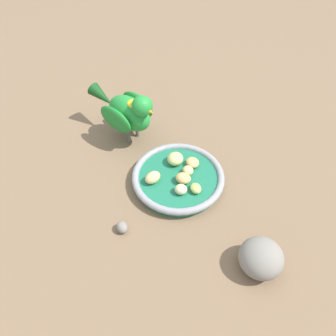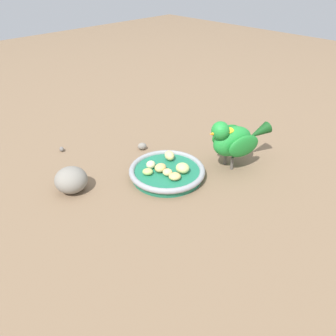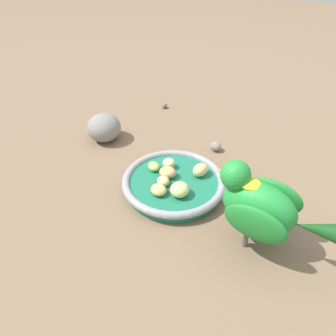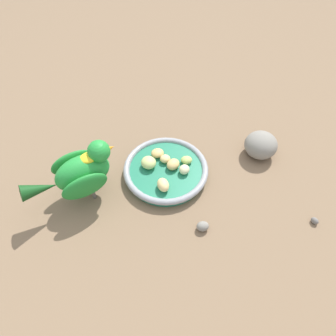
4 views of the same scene
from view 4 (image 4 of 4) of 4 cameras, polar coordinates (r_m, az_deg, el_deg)
The scene contains 13 objects.
ground_plane at distance 0.76m, azimuth -0.06°, elevation -0.08°, with size 4.00×4.00×0.00m, color #7A6047.
feeding_bowl at distance 0.74m, azimuth -0.41°, elevation -0.41°, with size 0.21×0.21×0.03m.
apple_piece_0 at distance 0.74m, azimuth 3.51°, elevation 1.52°, with size 0.03×0.02×0.02m, color #B2CC66.
apple_piece_1 at distance 0.72m, azimuth 3.10°, elevation -0.28°, with size 0.03×0.02×0.02m, color beige.
apple_piece_2 at distance 0.73m, azimuth 1.04°, elevation 0.77°, with size 0.03×0.03×0.02m, color tan.
apple_piece_3 at distance 0.73m, azimuth -3.68°, elevation 1.03°, with size 0.04×0.04×0.03m, color #C6D17A.
apple_piece_4 at distance 0.69m, azimuth -0.93°, elevation -3.20°, with size 0.04×0.03×0.03m, color #E5C67F.
apple_piece_5 at distance 0.75m, azimuth -2.25°, elevation 2.64°, with size 0.03×0.03×0.02m, color tan.
apple_piece_6 at distance 0.74m, azimuth -0.64°, elevation 1.67°, with size 0.03×0.02×0.02m, color #E5C67F.
parrot at distance 0.67m, azimuth -16.17°, elevation -0.71°, with size 0.21×0.12×0.15m.
rock_large at distance 0.80m, azimuth 17.11°, elevation 4.17°, with size 0.08×0.08×0.07m, color gray.
pebble_0 at distance 0.74m, azimuth 25.94°, elevation -8.94°, with size 0.02×0.01×0.01m, color slate.
pebble_1 at distance 0.66m, azimuth 6.56°, elevation -10.87°, with size 0.03×0.02×0.02m, color gray.
Camera 4 is at (-0.34, -0.33, 0.59)m, focal length 32.31 mm.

